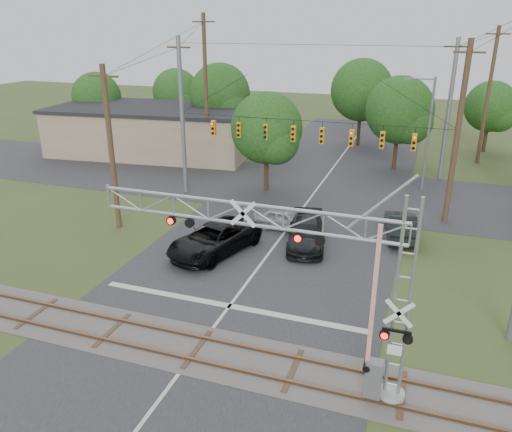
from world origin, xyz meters
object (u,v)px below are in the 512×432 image
(streetlight, at_px, (427,129))
(car_dark, at_px, (306,234))
(commercial_building, at_px, (154,130))
(traffic_signal_span, at_px, (320,129))
(crossing_gantry, at_px, (302,266))
(sedan_silver, at_px, (285,219))
(pickup_black, at_px, (214,239))

(streetlight, bearing_deg, car_dark, -114.36)
(car_dark, distance_m, commercial_building, 26.30)
(traffic_signal_span, distance_m, streetlight, 9.39)
(streetlight, bearing_deg, traffic_signal_span, -136.48)
(crossing_gantry, relative_size, sedan_silver, 2.89)
(pickup_black, height_order, car_dark, pickup_black)
(traffic_signal_span, relative_size, pickup_black, 3.20)
(crossing_gantry, xyz_separation_m, commercial_building, (-22.47, 28.84, -2.35))
(crossing_gantry, distance_m, car_dark, 12.60)
(pickup_black, bearing_deg, sedan_silver, 76.69)
(commercial_building, relative_size, streetlight, 2.38)
(traffic_signal_span, height_order, sedan_silver, traffic_signal_span)
(car_dark, xyz_separation_m, streetlight, (5.94, 13.11, 4.10))
(crossing_gantry, height_order, streetlight, streetlight)
(pickup_black, bearing_deg, crossing_gantry, -33.44)
(pickup_black, height_order, commercial_building, commercial_building)
(crossing_gantry, distance_m, commercial_building, 36.64)
(crossing_gantry, xyz_separation_m, car_dark, (-2.60, 11.70, -3.91))
(crossing_gantry, bearing_deg, streetlight, 82.33)
(commercial_building, bearing_deg, traffic_signal_span, -34.89)
(car_dark, bearing_deg, traffic_signal_span, 85.54)
(traffic_signal_span, xyz_separation_m, car_dark, (0.85, -6.67, -4.86))
(crossing_gantry, bearing_deg, traffic_signal_span, 100.63)
(crossing_gantry, xyz_separation_m, sedan_silver, (-4.50, 13.70, -3.99))
(car_dark, bearing_deg, streetlight, 53.91)
(car_dark, distance_m, streetlight, 14.96)
(traffic_signal_span, relative_size, streetlight, 2.23)
(traffic_signal_span, height_order, car_dark, traffic_signal_span)
(car_dark, xyz_separation_m, commercial_building, (-19.88, 17.15, 1.56))
(pickup_black, height_order, streetlight, streetlight)
(sedan_silver, height_order, streetlight, streetlight)
(streetlight, bearing_deg, sedan_silver, -125.21)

